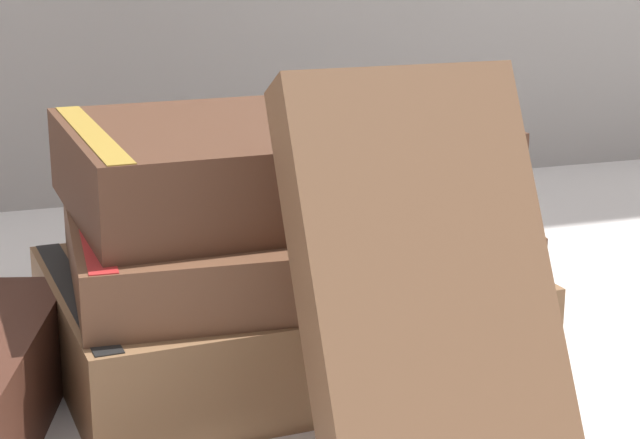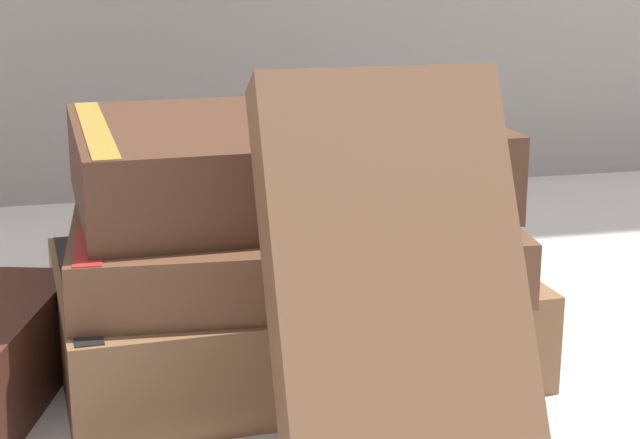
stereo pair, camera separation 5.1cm
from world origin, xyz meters
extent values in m
plane|color=silver|center=(0.00, 0.00, 0.00)|extent=(3.00, 3.00, 0.00)
cube|color=brown|center=(0.00, 0.01, 0.02)|extent=(0.23, 0.18, 0.05)
cube|color=black|center=(-0.10, 0.00, 0.02)|extent=(0.02, 0.16, 0.05)
cube|color=brown|center=(0.00, 0.00, 0.06)|extent=(0.21, 0.17, 0.03)
cube|color=#B22323|center=(-0.09, 0.01, 0.06)|extent=(0.02, 0.15, 0.03)
cube|color=#4C2D1E|center=(0.00, 0.02, 0.10)|extent=(0.20, 0.16, 0.04)
cube|color=olive|center=(-0.09, 0.01, 0.10)|extent=(0.02, 0.15, 0.04)
cube|color=brown|center=(0.02, -0.13, 0.08)|extent=(0.10, 0.10, 0.16)
cylinder|color=white|center=(0.04, -0.01, 0.12)|extent=(0.05, 0.05, 0.01)
torus|color=#B2B2B7|center=(0.04, -0.01, 0.12)|extent=(0.06, 0.06, 0.01)
sphere|color=#B2B2B7|center=(0.04, 0.01, 0.12)|extent=(0.01, 0.01, 0.01)
torus|color=#ADADB2|center=(-0.11, 0.13, 0.00)|extent=(0.06, 0.06, 0.00)
torus|color=#ADADB2|center=(-0.05, 0.14, 0.00)|extent=(0.06, 0.06, 0.00)
cylinder|color=#ADADB2|center=(-0.08, 0.14, 0.00)|extent=(0.01, 0.01, 0.00)
camera|label=1|loc=(-0.15, -0.48, 0.21)|focal=60.00mm
camera|label=2|loc=(-0.10, -0.49, 0.21)|focal=60.00mm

